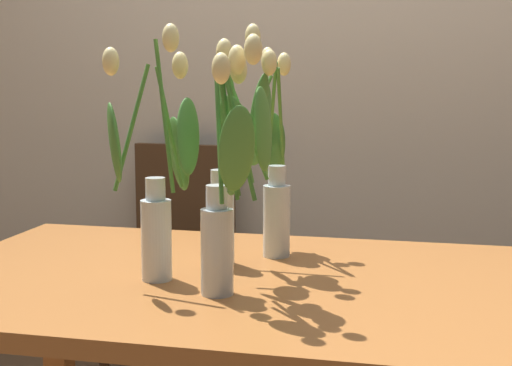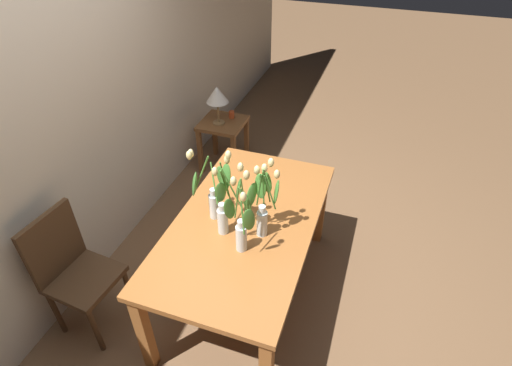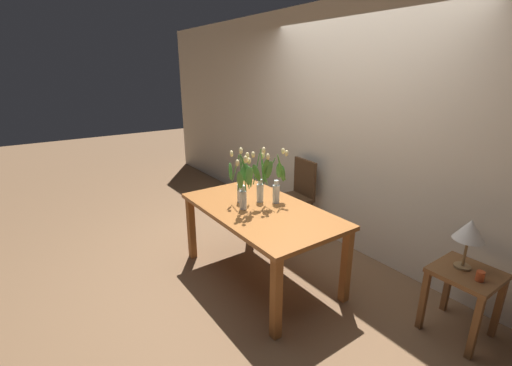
{
  "view_description": "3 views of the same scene",
  "coord_description": "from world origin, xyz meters",
  "px_view_note": "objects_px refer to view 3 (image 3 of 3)",
  "views": [
    {
      "loc": [
        0.33,
        -1.58,
        1.19
      ],
      "look_at": [
        -0.05,
        0.06,
        0.95
      ],
      "focal_mm": 51.9,
      "sensor_mm": 36.0,
      "label": 1
    },
    {
      "loc": [
        -1.84,
        -0.71,
        2.55
      ],
      "look_at": [
        0.09,
        -0.04,
        1.0
      ],
      "focal_mm": 28.3,
      "sensor_mm": 36.0,
      "label": 2
    },
    {
      "loc": [
        2.43,
        -1.77,
        1.98
      ],
      "look_at": [
        -0.04,
        -0.02,
        0.98
      ],
      "focal_mm": 24.13,
      "sensor_mm": 36.0,
      "label": 3
    }
  ],
  "objects_px": {
    "pillar_candle": "(480,276)",
    "tulip_vase_0": "(241,183)",
    "dining_table": "(261,217)",
    "table_lamp": "(470,231)",
    "tulip_vase_1": "(261,182)",
    "tulip_vase_3": "(276,183)",
    "dining_chair": "(298,192)",
    "tulip_vase_2": "(245,187)",
    "side_table": "(464,285)"
  },
  "relations": [
    {
      "from": "side_table",
      "to": "table_lamp",
      "type": "bearing_deg",
      "value": 157.37
    },
    {
      "from": "tulip_vase_1",
      "to": "side_table",
      "type": "bearing_deg",
      "value": 24.07
    },
    {
      "from": "table_lamp",
      "to": "tulip_vase_2",
      "type": "bearing_deg",
      "value": -147.47
    },
    {
      "from": "tulip_vase_1",
      "to": "side_table",
      "type": "xyz_separation_m",
      "value": [
        1.63,
        0.73,
        -0.53
      ]
    },
    {
      "from": "tulip_vase_1",
      "to": "table_lamp",
      "type": "relative_size",
      "value": 1.43
    },
    {
      "from": "tulip_vase_0",
      "to": "tulip_vase_2",
      "type": "height_order",
      "value": "tulip_vase_0"
    },
    {
      "from": "tulip_vase_3",
      "to": "tulip_vase_1",
      "type": "bearing_deg",
      "value": -111.83
    },
    {
      "from": "side_table",
      "to": "tulip_vase_0",
      "type": "bearing_deg",
      "value": -153.45
    },
    {
      "from": "tulip_vase_0",
      "to": "tulip_vase_2",
      "type": "distance_m",
      "value": 0.2
    },
    {
      "from": "dining_table",
      "to": "dining_chair",
      "type": "xyz_separation_m",
      "value": [
        -0.57,
        0.99,
        -0.12
      ]
    },
    {
      "from": "tulip_vase_0",
      "to": "tulip_vase_2",
      "type": "bearing_deg",
      "value": -21.91
    },
    {
      "from": "tulip_vase_2",
      "to": "side_table",
      "type": "xyz_separation_m",
      "value": [
        1.57,
        0.95,
        -0.53
      ]
    },
    {
      "from": "tulip_vase_1",
      "to": "dining_chair",
      "type": "relative_size",
      "value": 0.61
    },
    {
      "from": "tulip_vase_3",
      "to": "table_lamp",
      "type": "height_order",
      "value": "tulip_vase_3"
    },
    {
      "from": "dining_chair",
      "to": "pillar_candle",
      "type": "relative_size",
      "value": 12.4
    },
    {
      "from": "dining_table",
      "to": "table_lamp",
      "type": "bearing_deg",
      "value": 29.52
    },
    {
      "from": "dining_table",
      "to": "tulip_vase_2",
      "type": "distance_m",
      "value": 0.35
    },
    {
      "from": "tulip_vase_0",
      "to": "dining_table",
      "type": "bearing_deg",
      "value": 15.31
    },
    {
      "from": "pillar_candle",
      "to": "tulip_vase_3",
      "type": "bearing_deg",
      "value": -162.48
    },
    {
      "from": "tulip_vase_0",
      "to": "table_lamp",
      "type": "relative_size",
      "value": 1.41
    },
    {
      "from": "tulip_vase_1",
      "to": "tulip_vase_2",
      "type": "height_order",
      "value": "tulip_vase_1"
    },
    {
      "from": "side_table",
      "to": "table_lamp",
      "type": "height_order",
      "value": "table_lamp"
    },
    {
      "from": "dining_table",
      "to": "pillar_candle",
      "type": "relative_size",
      "value": 21.33
    },
    {
      "from": "tulip_vase_3",
      "to": "tulip_vase_2",
      "type": "bearing_deg",
      "value": -90.37
    },
    {
      "from": "dining_table",
      "to": "tulip_vase_0",
      "type": "xyz_separation_m",
      "value": [
        -0.24,
        -0.07,
        0.29
      ]
    },
    {
      "from": "table_lamp",
      "to": "pillar_candle",
      "type": "relative_size",
      "value": 5.31
    },
    {
      "from": "pillar_candle",
      "to": "dining_chair",
      "type": "bearing_deg",
      "value": 173.81
    },
    {
      "from": "tulip_vase_2",
      "to": "side_table",
      "type": "bearing_deg",
      "value": 31.2
    },
    {
      "from": "tulip_vase_2",
      "to": "pillar_candle",
      "type": "height_order",
      "value": "tulip_vase_2"
    },
    {
      "from": "pillar_candle",
      "to": "tulip_vase_0",
      "type": "bearing_deg",
      "value": -156.3
    },
    {
      "from": "tulip_vase_0",
      "to": "dining_chair",
      "type": "height_order",
      "value": "tulip_vase_0"
    },
    {
      "from": "table_lamp",
      "to": "dining_chair",
      "type": "bearing_deg",
      "value": 175.56
    },
    {
      "from": "tulip_vase_1",
      "to": "side_table",
      "type": "height_order",
      "value": "tulip_vase_1"
    },
    {
      "from": "dining_table",
      "to": "tulip_vase_2",
      "type": "relative_size",
      "value": 3.01
    },
    {
      "from": "tulip_vase_2",
      "to": "side_table",
      "type": "relative_size",
      "value": 0.97
    },
    {
      "from": "tulip_vase_0",
      "to": "dining_chair",
      "type": "distance_m",
      "value": 1.19
    },
    {
      "from": "dining_table",
      "to": "tulip_vase_2",
      "type": "xyz_separation_m",
      "value": [
        -0.05,
        -0.14,
        0.31
      ]
    },
    {
      "from": "dining_chair",
      "to": "side_table",
      "type": "xyz_separation_m",
      "value": [
        2.09,
        -0.18,
        -0.09
      ]
    },
    {
      "from": "dining_table",
      "to": "side_table",
      "type": "bearing_deg",
      "value": 28.15
    },
    {
      "from": "tulip_vase_0",
      "to": "tulip_vase_1",
      "type": "bearing_deg",
      "value": 48.96
    },
    {
      "from": "dining_table",
      "to": "dining_chair",
      "type": "bearing_deg",
      "value": 120.04
    },
    {
      "from": "tulip_vase_3",
      "to": "table_lamp",
      "type": "bearing_deg",
      "value": 21.81
    },
    {
      "from": "side_table",
      "to": "table_lamp",
      "type": "xyz_separation_m",
      "value": [
        -0.05,
        0.02,
        0.42
      ]
    },
    {
      "from": "tulip_vase_2",
      "to": "tulip_vase_0",
      "type": "bearing_deg",
      "value": 158.09
    },
    {
      "from": "tulip_vase_2",
      "to": "pillar_candle",
      "type": "distance_m",
      "value": 1.94
    },
    {
      "from": "tulip_vase_0",
      "to": "tulip_vase_3",
      "type": "relative_size",
      "value": 1.07
    },
    {
      "from": "tulip_vase_2",
      "to": "tulip_vase_3",
      "type": "height_order",
      "value": "tulip_vase_2"
    },
    {
      "from": "dining_table",
      "to": "tulip_vase_3",
      "type": "bearing_deg",
      "value": 103.04
    },
    {
      "from": "tulip_vase_1",
      "to": "pillar_candle",
      "type": "xyz_separation_m",
      "value": [
        1.73,
        0.67,
        -0.37
      ]
    },
    {
      "from": "tulip_vase_1",
      "to": "tulip_vase_3",
      "type": "distance_m",
      "value": 0.15
    }
  ]
}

